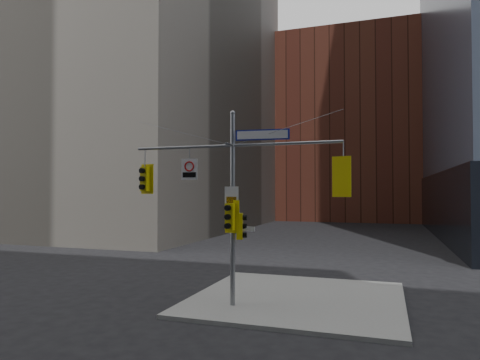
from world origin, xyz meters
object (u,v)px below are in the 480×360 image
Objects in this scene: signal_assembly at (233,188)px; traffic_light_west_arm at (145,179)px; traffic_light_east_arm at (343,177)px; traffic_light_pole_side at (241,226)px; street_sign_blade at (262,135)px; traffic_light_pole_front at (230,217)px; regulatory_sign_arm at (189,169)px.

signal_assembly is 6.73× the size of traffic_light_west_arm.
traffic_light_east_arm reaches higher than traffic_light_pole_side.
traffic_light_east_arm is at bearing 5.87° from traffic_light_west_arm.
traffic_light_east_arm is 4.08m from traffic_light_pole_side.
street_sign_blade is (-2.85, 0.00, 1.55)m from traffic_light_east_arm.
traffic_light_pole_side is at bearing 14.21° from traffic_light_east_arm.
traffic_light_pole_side is at bearing 6.00° from traffic_light_west_arm.
traffic_light_east_arm is at bearing 11.08° from traffic_light_pole_front.
traffic_light_west_arm is 3.98m from traffic_light_pole_front.
regulatory_sign_arm is (1.96, -0.03, 0.38)m from traffic_light_west_arm.
traffic_light_east_arm is (7.70, -0.01, 0.00)m from traffic_light_west_arm.
traffic_light_pole_side is at bearing 2.83° from signal_assembly.
traffic_light_pole_front is (3.71, -0.28, -1.41)m from traffic_light_west_arm.
street_sign_blade is at bearing 20.62° from traffic_light_pole_front.
signal_assembly is at bearing -2.79° from regulatory_sign_arm.
traffic_light_pole_front is at bearing 1.64° from traffic_light_west_arm.
traffic_light_west_arm is at bearing 175.58° from regulatory_sign_arm.
traffic_light_pole_front is at bearing -89.84° from signal_assembly.
traffic_light_west_arm is (-3.71, 0.01, 0.38)m from signal_assembly.
traffic_light_pole_front is (-0.32, -0.28, 0.36)m from traffic_light_pole_side.
traffic_light_pole_side is 3.42m from street_sign_blade.
traffic_light_pole_front is 2.51m from regulatory_sign_arm.
signal_assembly is 3.73m from traffic_light_west_arm.
regulatory_sign_arm is at bearing 4.99° from traffic_light_west_arm.
traffic_light_pole_side is at bearing 48.88° from traffic_light_pole_front.
street_sign_blade is 2.46× the size of regulatory_sign_arm.
traffic_light_east_arm is 3.25m from street_sign_blade.
traffic_light_pole_front is 0.61× the size of street_sign_blade.
traffic_light_east_arm is 1.14× the size of traffic_light_pole_front.
signal_assembly is 5.86× the size of traffic_light_east_arm.
traffic_light_east_arm reaches higher than traffic_light_pole_front.
signal_assembly is at bearing 174.41° from street_sign_blade.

